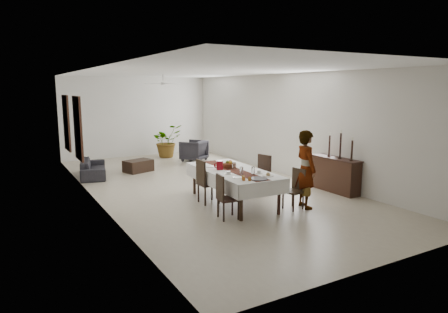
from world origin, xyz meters
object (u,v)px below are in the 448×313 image
red_pitcher (220,165)px  sofa (93,168)px  woman (306,169)px  sideboard_body (335,175)px  dining_table_top (233,171)px

red_pitcher → sofa: bearing=113.9°
woman → sideboard_body: 1.90m
sideboard_body → woman: bearing=-156.2°
red_pitcher → sideboard_body: size_ratio=0.15×
red_pitcher → dining_table_top: bearing=-33.2°
dining_table_top → red_pitcher: size_ratio=12.00×
sideboard_body → dining_table_top: bearing=172.6°
dining_table_top → sideboard_body: 3.00m
dining_table_top → red_pitcher: red_pitcher is taller
woman → red_pitcher: bearing=61.3°
sofa → dining_table_top: bearing=-142.0°
woman → sideboard_body: size_ratio=1.22×
woman → sofa: (-3.56, 5.86, -0.63)m
woman → sofa: 6.89m
woman → sideboard_body: woman is taller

